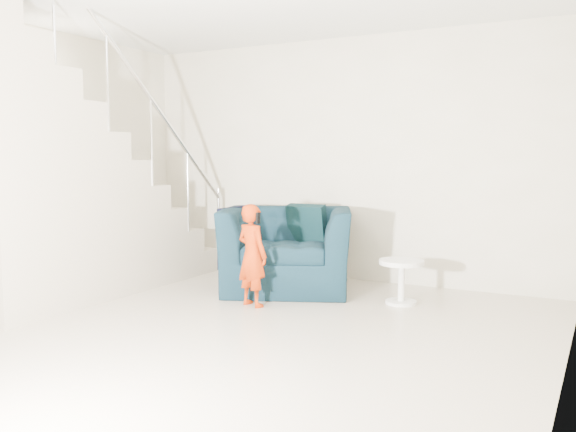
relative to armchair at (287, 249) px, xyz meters
The scene contains 10 objects.
floor 1.98m from the armchair, 82.68° to the right, with size 5.50×5.50×0.00m, color tan.
back_wall 1.27m from the armchair, 73.48° to the left, with size 5.00×5.00×0.00m, color #BAB297.
right_wall 3.48m from the armchair, 34.94° to the right, with size 5.50×5.50×0.00m, color #BAB297.
armchair is the anchor object (origin of this frame).
toddler 0.78m from the armchair, 86.09° to the right, with size 0.35×0.23×0.95m, color #8B0F04.
side_table 1.26m from the armchair, ahead, with size 0.42×0.42×0.42m.
staircase 2.28m from the armchair, 142.03° to the right, with size 1.02×3.03×3.62m.
cushion 0.42m from the armchair, 78.36° to the left, with size 0.43×0.12×0.41m, color black.
throw 0.59m from the armchair, 168.69° to the right, with size 0.06×0.57×0.64m, color black.
phone 0.91m from the armchair, 80.48° to the right, with size 0.02×0.05×0.10m, color black.
Camera 1 is at (2.71, -3.62, 1.37)m, focal length 38.00 mm.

